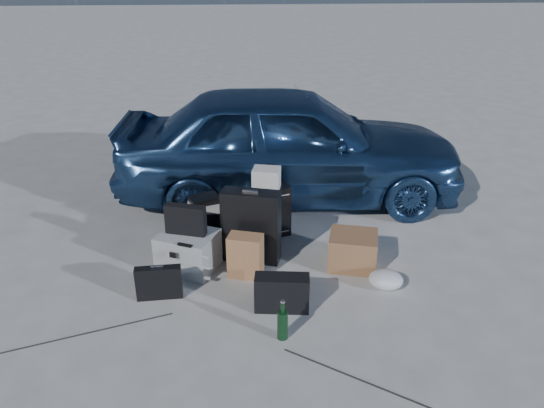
# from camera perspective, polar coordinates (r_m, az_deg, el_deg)

# --- Properties ---
(ground) EXTENTS (60.00, 60.00, 0.00)m
(ground) POSITION_cam_1_polar(r_m,az_deg,el_deg) (4.79, -2.42, -9.73)
(ground) COLOR #B7B6B1
(ground) RESTS_ON ground
(car) EXTENTS (4.14, 1.82, 1.39)m
(car) POSITION_cam_1_polar(r_m,az_deg,el_deg) (6.39, 1.84, 6.55)
(car) COLOR #2F558A
(car) RESTS_ON ground
(pelican_case) EXTENTS (0.64, 0.59, 0.37)m
(pelican_case) POSITION_cam_1_polar(r_m,az_deg,el_deg) (5.12, -9.00, -5.04)
(pelican_case) COLOR #AFB3B4
(pelican_case) RESTS_ON ground
(laptop_bag) EXTENTS (0.39, 0.20, 0.29)m
(laptop_bag) POSITION_cam_1_polar(r_m,az_deg,el_deg) (4.98, -9.28, -1.68)
(laptop_bag) COLOR black
(laptop_bag) RESTS_ON pelican_case
(briefcase) EXTENTS (0.40, 0.11, 0.31)m
(briefcase) POSITION_cam_1_polar(r_m,az_deg,el_deg) (4.77, -12.07, -8.28)
(briefcase) COLOR black
(briefcase) RESTS_ON ground
(suitcase_left) EXTENTS (0.59, 0.34, 0.73)m
(suitcase_left) POSITION_cam_1_polar(r_m,az_deg,el_deg) (5.13, -2.25, -2.40)
(suitcase_left) COLOR black
(suitcase_left) RESTS_ON ground
(suitcase_right) EXTENTS (0.50, 0.31, 0.56)m
(suitcase_right) POSITION_cam_1_polar(r_m,az_deg,el_deg) (5.58, -0.42, -0.93)
(suitcase_right) COLOR black
(suitcase_right) RESTS_ON ground
(white_carton) EXTENTS (0.31, 0.27, 0.22)m
(white_carton) POSITION_cam_1_polar(r_m,az_deg,el_deg) (5.42, -0.60, 2.75)
(white_carton) COLOR beige
(white_carton) RESTS_ON suitcase_right
(duffel_bag) EXTENTS (0.83, 0.47, 0.39)m
(duffel_bag) POSITION_cam_1_polar(r_m,az_deg,el_deg) (5.55, -7.10, -2.27)
(duffel_bag) COLOR black
(duffel_bag) RESTS_ON ground
(flat_box_white) EXTENTS (0.37, 0.28, 0.06)m
(flat_box_white) POSITION_cam_1_polar(r_m,az_deg,el_deg) (5.45, -7.16, -0.17)
(flat_box_white) COLOR beige
(flat_box_white) RESTS_ON duffel_bag
(flat_box_black) EXTENTS (0.34, 0.29, 0.06)m
(flat_box_black) POSITION_cam_1_polar(r_m,az_deg,el_deg) (5.44, -7.30, 0.50)
(flat_box_black) COLOR black
(flat_box_black) RESTS_ON flat_box_white
(kraft_bag) EXTENTS (0.35, 0.27, 0.42)m
(kraft_bag) POSITION_cam_1_polar(r_m,az_deg,el_deg) (4.95, -2.87, -5.60)
(kraft_bag) COLOR #AD724B
(kraft_bag) RESTS_ON ground
(cardboard_box) EXTENTS (0.53, 0.49, 0.34)m
(cardboard_box) POSITION_cam_1_polar(r_m,az_deg,el_deg) (5.17, 8.68, -4.95)
(cardboard_box) COLOR #956241
(cardboard_box) RESTS_ON ground
(plastic_bag) EXTENTS (0.36, 0.32, 0.17)m
(plastic_bag) POSITION_cam_1_polar(r_m,az_deg,el_deg) (4.94, 12.14, -7.95)
(plastic_bag) COLOR silver
(plastic_bag) RESTS_ON ground
(messenger_bag) EXTENTS (0.48, 0.22, 0.32)m
(messenger_bag) POSITION_cam_1_polar(r_m,az_deg,el_deg) (4.53, 1.07, -9.54)
(messenger_bag) COLOR black
(messenger_bag) RESTS_ON ground
(green_bottle) EXTENTS (0.10, 0.10, 0.34)m
(green_bottle) POSITION_cam_1_polar(r_m,az_deg,el_deg) (4.22, 1.15, -12.40)
(green_bottle) COLOR black
(green_bottle) RESTS_ON ground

